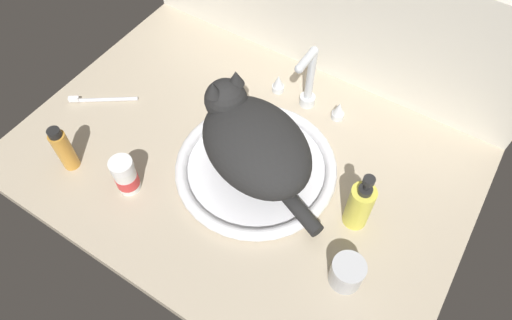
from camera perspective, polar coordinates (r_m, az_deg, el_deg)
The scene contains 10 objects.
countertop at distance 108.86cm, azimuth -2.12°, elevation -0.28°, with size 105.23×73.10×3.00cm, color #B7A88E.
backsplash_wall at distance 119.12cm, azimuth 8.24°, elevation 17.41°, with size 105.23×2.40×38.19cm, color silver.
sink_basin at distance 104.76cm, azimuth 0.00°, elevation -0.87°, with size 37.54×37.54×2.72cm.
faucet at distance 113.56cm, azimuth 6.59°, elevation 9.31°, with size 20.74×9.92×18.88cm.
cat at distance 98.58cm, azimuth -0.58°, elevation 2.62°, with size 38.34×30.29×17.87cm.
metal_jar at distance 92.38cm, azimuth 11.38°, elevation -13.75°, with size 6.71×6.71×6.70cm.
pill_bottle at distance 103.41cm, azimuth -16.08°, elevation -1.97°, with size 5.21×5.21×9.83cm.
soap_pump_bottle at distance 95.74cm, azimuth 12.78°, elevation -5.81°, with size 5.25×5.25×16.53cm.
amber_bottle at distance 110.56cm, azimuth -23.05°, elevation 1.26°, with size 3.79×3.79×12.74cm.
toothbrush at distance 125.17cm, azimuth -18.84°, elevation 7.23°, with size 15.11×11.01×1.70cm.
Camera 1 is at (36.55, -49.79, 91.14)cm, focal length 31.77 mm.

